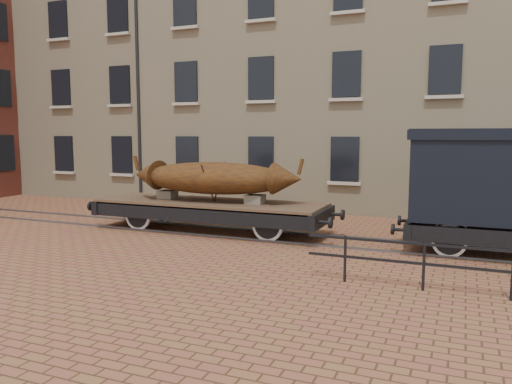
% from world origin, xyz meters
% --- Properties ---
extents(ground, '(90.00, 90.00, 0.00)m').
position_xyz_m(ground, '(0.00, 0.00, 0.00)').
color(ground, brown).
extents(warehouse_cream, '(40.00, 10.19, 14.00)m').
position_xyz_m(warehouse_cream, '(3.00, 9.99, 7.00)').
color(warehouse_cream, beige).
rests_on(warehouse_cream, ground).
extents(rail_track, '(30.00, 1.52, 0.06)m').
position_xyz_m(rail_track, '(0.00, 0.00, 0.03)').
color(rail_track, '#59595E').
rests_on(rail_track, ground).
extents(flatcar_wagon, '(8.43, 2.29, 1.27)m').
position_xyz_m(flatcar_wagon, '(-2.27, -0.00, 0.79)').
color(flatcar_wagon, brown).
rests_on(flatcar_wagon, ground).
extents(iron_boat, '(5.87, 1.95, 1.43)m').
position_xyz_m(iron_boat, '(-2.11, -0.00, 1.75)').
color(iron_boat, '#613510').
rests_on(iron_boat, flatcar_wagon).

